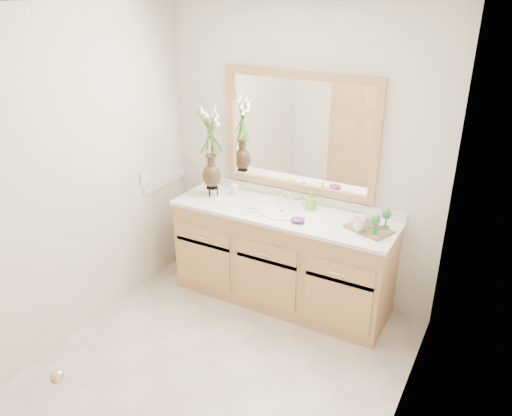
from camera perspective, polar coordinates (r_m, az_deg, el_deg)
The scene contains 21 objects.
floor at distance 3.71m, azimuth -4.48°, elevation -17.95°, with size 2.60×2.60×0.00m, color beige.
ceiling at distance 2.77m, azimuth -6.17°, elevation 22.34°, with size 2.40×2.60×0.02m, color white.
wall_back at distance 4.11m, azimuth 4.94°, elevation 5.80°, with size 2.40×0.02×2.40m, color white.
wall_front at distance 2.24m, azimuth -24.40°, elevation -13.03°, with size 2.40×0.02×2.40m, color white.
wall_left at distance 3.80m, azimuth -20.43°, elevation 2.85°, with size 0.02×2.60×2.40m, color white.
wall_right at distance 2.63m, azimuth 17.23°, elevation -6.09°, with size 0.02×2.60×2.40m, color white.
vanity at distance 4.19m, azimuth 2.95°, elevation -5.71°, with size 1.80×0.55×0.80m.
counter at distance 4.01m, azimuth 3.07°, elevation -0.54°, with size 1.84×0.57×0.03m, color white.
sink at distance 4.01m, azimuth 2.95°, elevation -1.14°, with size 0.38×0.34×0.23m.
mirror at distance 4.03m, azimuth 4.92°, elevation 8.49°, with size 1.32×0.04×0.97m.
switch_plate at distance 4.37m, azimuth -12.51°, elevation 3.36°, with size 0.02×0.12×0.12m, color white.
flower_vase at distance 4.15m, azimuth -5.26°, elevation 7.96°, with size 0.18×0.18×0.75m.
tumbler at distance 4.31m, azimuth -2.47°, elevation 2.11°, with size 0.07×0.07×0.08m, color silver.
soap_dish at distance 4.00m, azimuth -0.30°, elevation -0.13°, with size 0.10×0.10×0.03m.
soap_bottle at distance 4.02m, azimuth 6.31°, elevation 0.78°, with size 0.06×0.06×0.14m, color #7CD031.
purple_dish at distance 3.81m, azimuth 4.81°, elevation -1.37°, with size 0.11×0.09×0.04m, color #592673.
tray at distance 3.77m, azimuth 12.72°, elevation -2.35°, with size 0.32×0.21×0.02m, color brown.
mug_left at distance 3.71m, azimuth 11.67°, elevation -1.73°, with size 0.10×0.10×0.10m, color silver.
mug_right at distance 3.78m, azimuth 12.92°, elevation -1.29°, with size 0.11×0.10×0.11m, color silver.
goblet_front at distance 3.66m, azimuth 13.52°, elevation -1.42°, with size 0.07×0.07×0.15m.
goblet_back at distance 3.77m, azimuth 14.72°, elevation -0.76°, with size 0.07×0.07×0.15m.
Camera 1 is at (1.57, -2.28, 2.47)m, focal length 35.00 mm.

